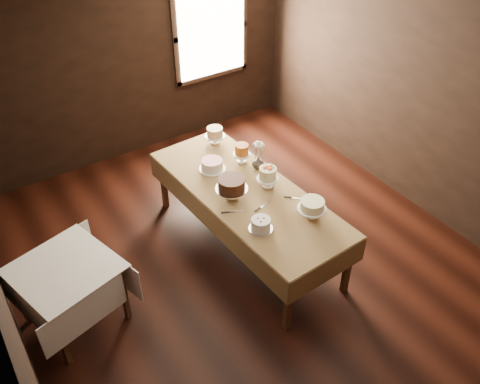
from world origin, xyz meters
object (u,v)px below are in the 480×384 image
Objects in this scene: cake_flowers at (267,178)px; cake_server_b at (299,198)px; cake_cream at (312,209)px; display_table at (247,195)px; cake_lattice at (212,165)px; cake_swirl at (261,225)px; side_table at (66,274)px; cake_chocolate at (232,188)px; cake_server_c at (225,179)px; cake_server_a at (265,204)px; cake_caramel at (242,154)px; cake_server_e at (236,212)px; cake_speckled at (215,136)px; flower_vase at (258,163)px.

cake_flowers is 1.14× the size of cake_server_b.
display_table is at bearing 113.61° from cake_cream.
cake_lattice is 1.25× the size of cake_swirl.
side_table is 3.35× the size of cake_cream.
cake_chocolate is 0.35m from cake_server_c.
cake_server_a is at bearing -129.99° from cake_flowers.
display_table is at bearing -117.44° from cake_caramel.
cake_server_b is (0.60, -0.43, -0.11)m from cake_chocolate.
side_table is 4.65× the size of cake_server_b.
cake_server_a is at bearing 14.23° from cake_server_e.
cake_lattice is (1.99, 0.56, 0.20)m from side_table.
cake_server_e reaches higher than side_table.
display_table is at bearing -101.85° from cake_speckled.
cake_server_e is (-0.52, -1.31, -0.10)m from cake_speckled.
cake_server_e is 0.86m from flower_vase.
cake_server_a is at bearing -155.09° from cake_server_b.
cake_lattice is 0.80× the size of cake_chocolate.
cake_server_a is (-0.29, 0.43, -0.10)m from cake_cream.
cake_server_c is at bearing 132.56° from cake_flowers.
cake_server_e is (-0.20, -0.56, 0.00)m from cake_server_c.
cake_chocolate is 0.45m from cake_flowers.
display_table is 0.67m from cake_swirl.
cake_server_a is at bearing 124.23° from cake_cream.
side_table is 2.55m from cake_cream.
flower_vase is at bearing 87.77° from cake_cream.
side_table is 4.06× the size of cake_flowers.
cake_server_e is at bearing 98.96° from cake_swirl.
cake_speckled is 1.39m from cake_server_a.
cake_swirl is 1.07× the size of cake_server_c.
cake_speckled is 0.78m from flower_vase.
side_table is 2.16m from cake_server_a.
cake_cream is 1.04m from flower_vase.
cake_server_a is (-0.24, -0.83, -0.10)m from cake_caramel.
cake_speckled is at bearing 67.30° from cake_server_a.
side_table is at bearing 178.25° from cake_flowers.
cake_server_a is 1.00× the size of cake_server_e.
cake_swirl is at bearing -121.22° from cake_server_b.
cake_flowers is at bearing -89.08° from cake_speckled.
cake_caramel is (0.05, -0.55, 0.01)m from cake_speckled.
cake_cream is at bearing -12.85° from cake_swirl.
cake_lattice is at bearing -124.49° from cake_speckled.
cake_speckled is 0.94× the size of cake_flowers.
cake_server_a is at bearing -53.37° from cake_chocolate.
flower_vase is (0.12, 0.36, -0.04)m from cake_flowers.
display_table is 11.26× the size of cake_server_e.
cake_cream reaches higher than cake_server_e.
side_table is 2.03m from cake_server_c.
cake_server_b is (0.16, -0.38, -0.11)m from cake_flowers.
cake_server_e is at bearing -126.84° from cake_caramel.
cake_chocolate is 1.68× the size of cake_server_e.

